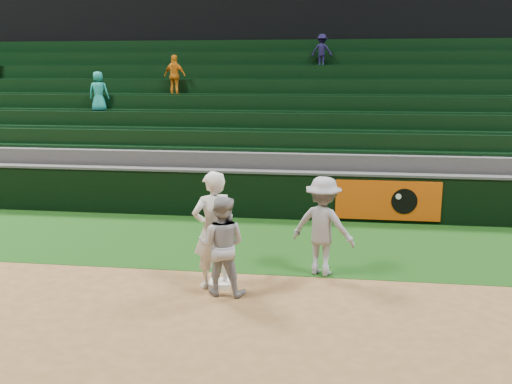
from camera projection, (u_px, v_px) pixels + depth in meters
ground at (235, 292)px, 9.96m from camera, size 70.00×70.00×0.00m
foul_grass at (259, 242)px, 12.86m from camera, size 36.00×4.20×0.01m
upper_deck at (302, 21)px, 25.61m from camera, size 40.00×12.00×12.00m
first_base at (220, 283)px, 10.22m from camera, size 0.42×0.42×0.09m
first_baseman at (213, 230)px, 9.99m from camera, size 0.91×0.85×2.10m
baserunner at (222, 246)px, 9.71m from camera, size 0.87×0.70×1.73m
base_coach at (323, 226)px, 10.62m from camera, size 1.37×1.05×1.87m
field_wall at (271, 194)px, 14.86m from camera, size 36.00×0.45×1.25m
stadium_seating at (283, 137)px, 18.29m from camera, size 36.00×5.95×4.96m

